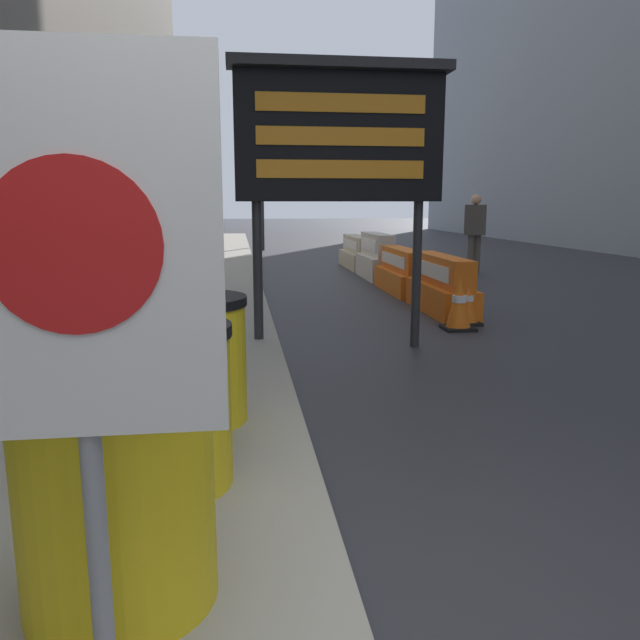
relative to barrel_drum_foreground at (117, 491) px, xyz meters
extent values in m
cylinder|color=yellow|center=(0.00, 0.00, -0.03)|extent=(0.69, 0.69, 0.78)
cylinder|color=black|center=(0.00, 0.00, 0.39)|extent=(0.72, 0.72, 0.06)
cylinder|color=yellow|center=(0.05, 0.95, -0.03)|extent=(0.69, 0.69, 0.78)
cylinder|color=black|center=(0.05, 0.95, 0.39)|extent=(0.72, 0.72, 0.06)
cylinder|color=yellow|center=(0.15, 1.91, -0.03)|extent=(0.69, 0.69, 0.78)
cylinder|color=black|center=(0.15, 1.91, 0.39)|extent=(0.72, 0.72, 0.06)
cylinder|color=gray|center=(0.05, -0.52, 0.24)|extent=(0.06, 0.06, 1.33)
cube|color=white|center=(0.05, -0.54, 0.91)|extent=(0.73, 0.04, 0.98)
cylinder|color=red|center=(0.05, -0.56, 0.91)|extent=(0.44, 0.01, 0.44)
cylinder|color=#28282B|center=(0.66, 4.40, 0.23)|extent=(0.10, 0.10, 1.58)
cylinder|color=#28282B|center=(2.38, 4.40, 0.23)|extent=(0.10, 0.10, 1.58)
cube|color=black|center=(1.52, 4.40, 1.67)|extent=(2.15, 0.24, 1.29)
cube|color=#28282B|center=(1.52, 4.32, 2.36)|extent=(2.27, 0.34, 0.10)
cube|color=orange|center=(1.52, 4.27, 1.99)|extent=(1.72, 0.02, 0.18)
cube|color=orange|center=(1.52, 4.27, 1.67)|extent=(1.72, 0.02, 0.18)
cube|color=orange|center=(1.52, 4.27, 1.35)|extent=(1.72, 0.02, 0.18)
cube|color=orange|center=(3.36, 6.46, -0.35)|extent=(0.52, 1.91, 0.41)
cube|color=orange|center=(3.36, 6.46, 0.06)|extent=(0.31, 1.91, 0.41)
cube|color=white|center=(3.20, 6.46, 0.06)|extent=(0.02, 1.53, 0.21)
cube|color=orange|center=(3.36, 8.59, -0.37)|extent=(0.59, 1.97, 0.38)
cube|color=orange|center=(3.36, 8.59, 0.02)|extent=(0.35, 1.97, 0.38)
cube|color=white|center=(3.18, 8.59, 0.02)|extent=(0.02, 1.58, 0.19)
cube|color=silver|center=(3.36, 10.66, -0.32)|extent=(0.58, 1.75, 0.47)
cube|color=silver|center=(3.36, 10.66, 0.14)|extent=(0.35, 1.75, 0.47)
cube|color=white|center=(3.18, 10.66, 0.14)|extent=(0.02, 1.40, 0.23)
cube|color=beige|center=(3.36, 12.78, -0.37)|extent=(0.58, 2.16, 0.38)
cube|color=beige|center=(3.36, 12.78, 0.02)|extent=(0.35, 2.16, 0.38)
cube|color=white|center=(3.18, 12.78, 0.02)|extent=(0.02, 1.73, 0.19)
cube|color=black|center=(3.41, 5.53, -0.54)|extent=(0.34, 0.34, 0.04)
cone|color=orange|center=(3.41, 5.53, -0.24)|extent=(0.27, 0.27, 0.56)
cylinder|color=white|center=(3.41, 5.53, -0.21)|extent=(0.16, 0.16, 0.08)
cube|color=black|center=(3.18, 5.22, -0.54)|extent=(0.38, 0.38, 0.04)
cone|color=orange|center=(3.18, 5.22, -0.20)|extent=(0.30, 0.30, 0.64)
cylinder|color=white|center=(3.18, 5.22, -0.17)|extent=(0.17, 0.17, 0.09)
cylinder|color=#2D2D30|center=(1.32, 18.76, 1.51)|extent=(0.12, 0.12, 4.14)
cube|color=black|center=(1.32, 18.60, 3.16)|extent=(0.28, 0.28, 0.84)
sphere|color=red|center=(1.32, 18.45, 3.44)|extent=(0.15, 0.15, 0.15)
sphere|color=#392C06|center=(1.32, 18.45, 3.16)|extent=(0.15, 0.15, 0.15)
sphere|color=black|center=(1.32, 18.45, 2.88)|extent=(0.15, 0.15, 0.15)
cylinder|color=#514C42|center=(5.71, 11.45, -0.13)|extent=(0.14, 0.14, 0.85)
cylinder|color=#514C42|center=(5.87, 11.45, -0.13)|extent=(0.14, 0.14, 0.85)
cube|color=#47423D|center=(5.79, 11.45, 0.63)|extent=(0.53, 0.45, 0.67)
sphere|color=tan|center=(5.79, 11.45, 1.08)|extent=(0.23, 0.23, 0.23)
camera|label=1|loc=(0.44, -2.15, 1.01)|focal=35.00mm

